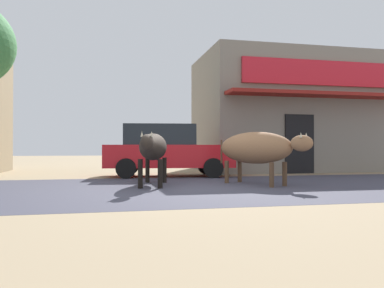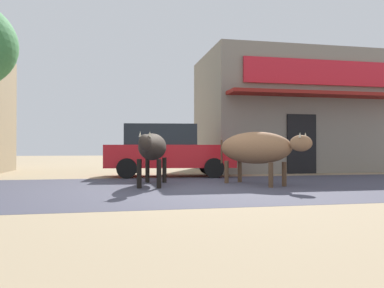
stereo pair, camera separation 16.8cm
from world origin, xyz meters
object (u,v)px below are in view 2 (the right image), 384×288
at_px(parked_hatchback_car, 167,150).
at_px(pedestrian_by_shop, 308,149).
at_px(cow_far_dark, 256,148).
at_px(cow_near_brown, 152,147).

distance_m(parked_hatchback_car, pedestrian_by_shop, 5.44).
bearing_deg(cow_far_dark, parked_hatchback_car, 116.93).
xyz_separation_m(cow_near_brown, cow_far_dark, (2.50, -0.33, -0.02)).
relative_size(parked_hatchback_car, cow_far_dark, 1.56).
bearing_deg(cow_far_dark, cow_near_brown, 172.57).
height_order(cow_far_dark, pedestrian_by_shop, pedestrian_by_shop).
height_order(parked_hatchback_car, pedestrian_by_shop, parked_hatchback_car).
distance_m(cow_far_dark, pedestrian_by_shop, 5.62).
bearing_deg(cow_near_brown, pedestrian_by_shop, 32.64).
height_order(cow_near_brown, pedestrian_by_shop, pedestrian_by_shop).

